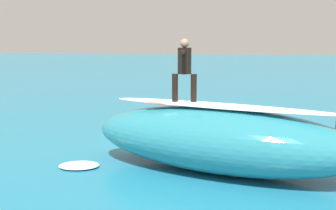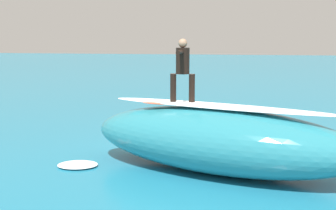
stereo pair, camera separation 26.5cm
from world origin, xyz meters
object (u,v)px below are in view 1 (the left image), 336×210
Objects in this scene: surfer_riding at (184,66)px; buoy_marker at (335,139)px; surfboard_paddling at (156,130)px; surfboard_riding at (184,103)px; surfer_paddling at (154,126)px.

surfer_riding is 1.75× the size of buoy_marker.
surfboard_paddling is at bearing -12.88° from buoy_marker.
surfboard_paddling is at bearing -68.82° from surfer_riding.
surfer_riding is at bearing -121.66° from surfboard_paddling.
surfer_riding is 5.26m from buoy_marker.
surfer_riding reaches higher than surfboard_riding.
surfboard_riding is at bearing -121.66° from surfboard_paddling.
buoy_marker reaches higher than surfboard_paddling.
surfboard_paddling is at bearing 0.00° from surfer_paddling.
surfer_riding reaches higher than surfer_paddling.
surfer_riding is 4.42m from surfer_paddling.
surfboard_riding is at bearing 29.67° from buoy_marker.
surfboard_riding is at bearing 91.05° from surfer_riding.
surfer_paddling is (1.40, -3.52, -2.28)m from surfer_riding.
buoy_marker is at bearing -149.27° from surfer_riding.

